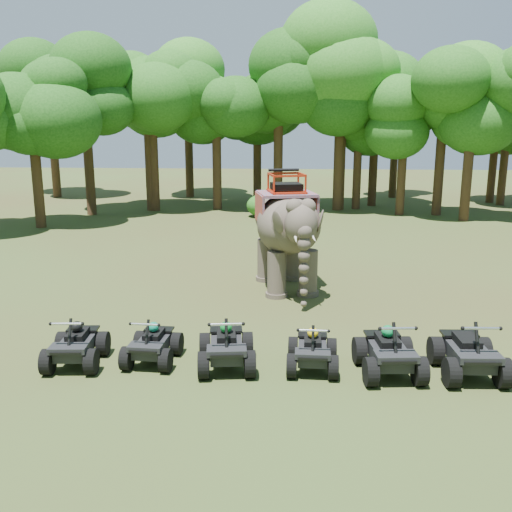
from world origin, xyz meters
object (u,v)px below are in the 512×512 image
(atv_4, at_px, (389,346))
(atv_5, at_px, (469,346))
(atv_3, at_px, (313,345))
(atv_1, at_px, (152,339))
(atv_2, at_px, (226,341))
(atv_0, at_px, (76,339))
(elephant, at_px, (287,230))

(atv_4, distance_m, atv_5, 1.77)
(atv_3, relative_size, atv_5, 0.84)
(atv_5, bearing_deg, atv_1, 175.52)
(atv_2, relative_size, atv_4, 0.97)
(atv_0, bearing_deg, atv_4, -4.77)
(atv_0, bearing_deg, atv_5, -4.39)
(atv_4, bearing_deg, atv_0, 173.98)
(atv_0, relative_size, atv_1, 1.07)
(atv_2, bearing_deg, atv_5, -7.97)
(atv_1, distance_m, atv_2, 1.80)
(atv_5, bearing_deg, atv_2, 176.79)
(atv_2, distance_m, atv_5, 5.47)
(atv_5, bearing_deg, atv_3, 175.74)
(atv_3, distance_m, atv_4, 1.72)
(atv_4, xyz_separation_m, atv_5, (1.77, 0.05, 0.02))
(elephant, distance_m, atv_5, 8.01)
(atv_4, height_order, atv_5, atv_5)
(atv_0, distance_m, atv_5, 9.01)
(atv_0, distance_m, atv_2, 3.54)
(elephant, bearing_deg, atv_5, -70.85)
(atv_2, height_order, atv_4, atv_4)
(atv_4, bearing_deg, atv_1, 171.23)
(atv_5, bearing_deg, elephant, 119.50)
(elephant, relative_size, atv_3, 3.04)
(elephant, height_order, atv_0, elephant)
(atv_1, bearing_deg, elephant, 67.75)
(atv_4, bearing_deg, atv_3, 169.19)
(atv_1, xyz_separation_m, atv_4, (5.48, -0.30, 0.09))
(atv_2, height_order, atv_3, atv_2)
(elephant, distance_m, atv_4, 7.29)
(atv_0, distance_m, atv_1, 1.77)
(atv_2, relative_size, atv_3, 1.12)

